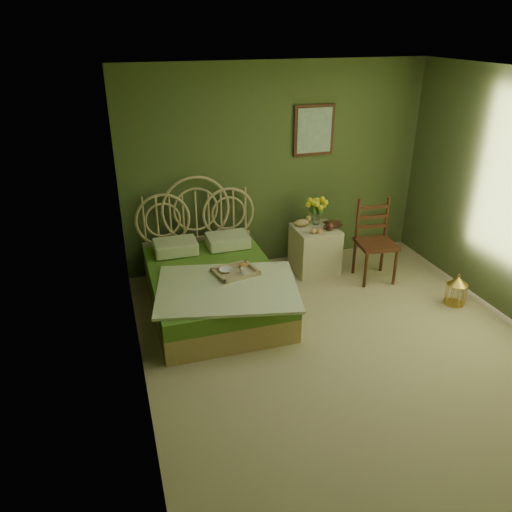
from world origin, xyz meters
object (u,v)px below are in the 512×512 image
object	(u,v)px
nightstand	(315,244)
birdcage	(456,291)
bed	(214,284)
chair	(374,235)

from	to	relation	value
nightstand	birdcage	bearing A→B (deg)	-47.13
bed	birdcage	world-z (taller)	bed
chair	nightstand	bearing A→B (deg)	154.39
bed	nightstand	world-z (taller)	bed
chair	bed	bearing A→B (deg)	-169.39
chair	birdcage	bearing A→B (deg)	-50.57
nightstand	chair	distance (m)	0.76
birdcage	nightstand	bearing A→B (deg)	132.87
bed	nightstand	bearing A→B (deg)	20.08
birdcage	chair	bearing A→B (deg)	122.99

